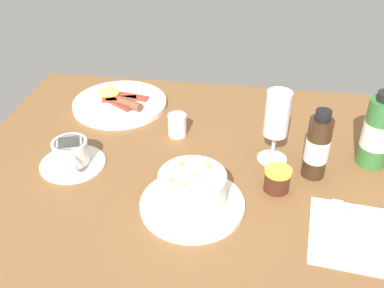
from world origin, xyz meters
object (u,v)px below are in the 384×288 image
(cutlery_setting, at_px, (348,232))
(coffee_cup, at_px, (71,155))
(sauce_bottle_green, at_px, (378,132))
(sauce_bottle_brown, at_px, (317,147))
(wine_glass, at_px, (277,118))
(porridge_bowl, at_px, (192,192))
(creamer_jug, at_px, (177,125))
(breakfast_plate, at_px, (120,103))
(jam_jar, at_px, (277,179))

(cutlery_setting, xyz_separation_m, coffee_cup, (-0.56, 0.12, 0.02))
(sauce_bottle_green, distance_m, sauce_bottle_brown, 0.14)
(wine_glass, bearing_deg, sauce_bottle_brown, -26.88)
(porridge_bowl, relative_size, sauce_bottle_green, 1.18)
(cutlery_setting, xyz_separation_m, creamer_jug, (-0.36, 0.27, 0.03))
(creamer_jug, bearing_deg, sauce_bottle_green, -6.03)
(coffee_cup, relative_size, sauce_bottle_green, 0.83)
(wine_glass, height_order, sauce_bottle_brown, wine_glass)
(sauce_bottle_brown, xyz_separation_m, breakfast_plate, (-0.49, 0.22, -0.06))
(porridge_bowl, xyz_separation_m, sauce_bottle_brown, (0.24, 0.14, 0.03))
(cutlery_setting, height_order, creamer_jug, creamer_jug)
(coffee_cup, distance_m, creamer_jug, 0.25)
(breakfast_plate, bearing_deg, cutlery_setting, -36.00)
(jam_jar, height_order, sauce_bottle_brown, sauce_bottle_brown)
(cutlery_setting, height_order, wine_glass, wine_glass)
(porridge_bowl, xyz_separation_m, coffee_cup, (-0.28, 0.09, -0.01))
(coffee_cup, distance_m, sauce_bottle_brown, 0.52)
(coffee_cup, xyz_separation_m, sauce_bottle_green, (0.64, 0.11, 0.05))
(coffee_cup, xyz_separation_m, jam_jar, (0.44, -0.02, -0.00))
(sauce_bottle_brown, bearing_deg, coffee_cup, -175.04)
(sauce_bottle_green, relative_size, sauce_bottle_brown, 1.10)
(jam_jar, relative_size, breakfast_plate, 0.22)
(jam_jar, bearing_deg, porridge_bowl, -154.00)
(sauce_bottle_brown, height_order, breakfast_plate, sauce_bottle_brown)
(porridge_bowl, bearing_deg, cutlery_setting, -5.38)
(jam_jar, bearing_deg, wine_glass, 94.80)
(sauce_bottle_green, bearing_deg, breakfast_plate, 165.20)
(cutlery_setting, xyz_separation_m, wine_glass, (-0.14, 0.21, 0.10))
(sauce_bottle_green, distance_m, breakfast_plate, 0.64)
(cutlery_setting, relative_size, sauce_bottle_green, 1.10)
(jam_jar, relative_size, sauce_bottle_green, 0.32)
(cutlery_setting, bearing_deg, porridge_bowl, 174.62)
(creamer_jug, bearing_deg, sauce_bottle_brown, -19.40)
(wine_glass, relative_size, sauce_bottle_brown, 1.07)
(jam_jar, distance_m, sauce_bottle_brown, 0.11)
(porridge_bowl, height_order, breakfast_plate, porridge_bowl)
(porridge_bowl, bearing_deg, sauce_bottle_brown, 30.52)
(creamer_jug, distance_m, sauce_bottle_brown, 0.33)
(creamer_jug, relative_size, wine_glass, 0.36)
(jam_jar, height_order, breakfast_plate, jam_jar)
(porridge_bowl, height_order, creamer_jug, porridge_bowl)
(cutlery_setting, distance_m, wine_glass, 0.27)
(creamer_jug, relative_size, sauce_bottle_brown, 0.38)
(porridge_bowl, xyz_separation_m, creamer_jug, (-0.07, 0.25, -0.01))
(creamer_jug, xyz_separation_m, breakfast_plate, (-0.18, 0.12, -0.02))
(creamer_jug, bearing_deg, breakfast_plate, 146.78)
(wine_glass, bearing_deg, breakfast_plate, 155.62)
(coffee_cup, distance_m, sauce_bottle_green, 0.65)
(porridge_bowl, relative_size, wine_glass, 1.22)
(coffee_cup, bearing_deg, sauce_bottle_green, 9.50)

